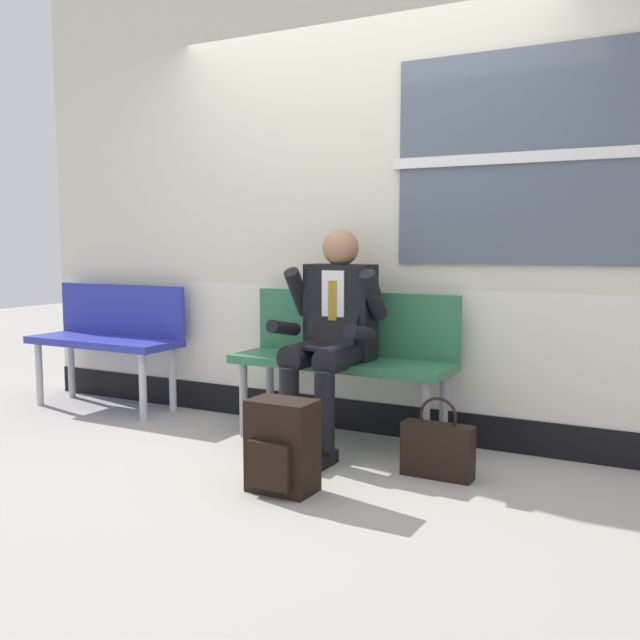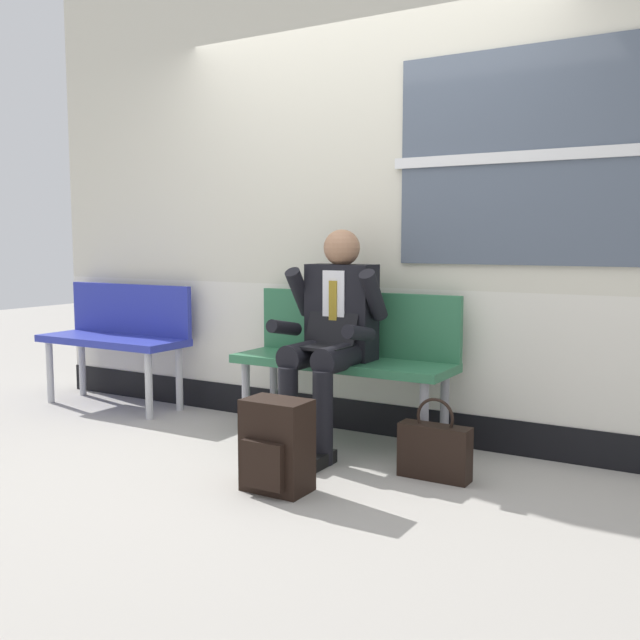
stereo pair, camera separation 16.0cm
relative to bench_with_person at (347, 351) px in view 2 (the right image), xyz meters
name	(u,v)px [view 2 (the right image)]	position (x,y,z in m)	size (l,w,h in m)	color
ground_plane	(306,455)	(-0.05, -0.38, -0.54)	(18.00, 18.00, 0.00)	#9E9991
station_wall	(364,186)	(-0.04, 0.28, 0.98)	(5.08, 0.17, 3.08)	beige
bench_with_person	(347,351)	(0.00, 0.00, 0.00)	(1.33, 0.42, 0.89)	#2D6B47
bench_empty	(119,332)	(-1.88, 0.00, -0.01)	(1.15, 0.42, 0.87)	#28339E
person_seated	(331,332)	(0.00, -0.20, 0.13)	(0.57, 0.70, 1.25)	black
backpack	(276,446)	(0.13, -0.94, -0.32)	(0.31, 0.24, 0.44)	black
handbag	(435,450)	(0.71, -0.39, -0.39)	(0.36, 0.11, 0.41)	black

